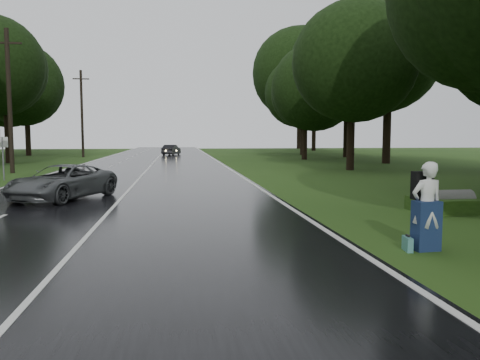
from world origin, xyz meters
The scene contains 16 objects.
ground centered at (0.00, 0.00, 0.00)m, with size 160.00×160.00×0.00m, color #274614.
road centered at (0.00, 20.00, 0.02)m, with size 12.00×140.00×0.04m, color black.
lane_center centered at (0.00, 20.00, 0.04)m, with size 0.12×140.00×0.01m, color silver.
grey_car centered at (-2.14, 6.76, 0.68)m, with size 2.13×4.62×1.28m, color #4D5052.
far_car centered at (1.35, 47.67, 0.68)m, with size 1.35×3.88×1.28m, color black.
hitchhiker centered at (7.30, -2.40, 0.87)m, with size 0.72×0.66×1.87m.
suitcase centered at (6.89, -2.43, 0.15)m, with size 0.12×0.42×0.30m, color teal.
culvert centered at (10.66, 2.28, 0.00)m, with size 0.70×0.70×1.41m, color slate.
utility_pole_mid centered at (-8.50, 20.73, 0.00)m, with size 1.80×0.28×9.18m, color black, non-canonical shape.
utility_pole_far centered at (-8.50, 44.08, 0.00)m, with size 1.80×0.28×9.72m, color black, non-canonical shape.
road_sign_b centered at (-7.20, 15.40, 0.00)m, with size 0.56×0.10×2.34m, color white, non-canonical shape.
tree_left_e centered at (-12.72, 32.95, 0.00)m, with size 9.84×9.84×15.37m, color black, non-canonical shape.
tree_left_f centered at (-15.97, 49.41, 0.00)m, with size 9.30×9.30×14.53m, color black, non-canonical shape.
tree_right_d centered at (14.21, 20.56, 0.00)m, with size 8.35×8.35×13.04m, color black, non-canonical shape.
tree_right_e centered at (14.98, 35.69, 0.00)m, with size 7.61×7.61×11.89m, color black, non-canonical shape.
tree_right_f centered at (17.95, 47.55, 0.00)m, with size 8.70×8.70×13.60m, color black, non-canonical shape.
Camera 1 is at (2.15, -11.65, 2.40)m, focal length 35.61 mm.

